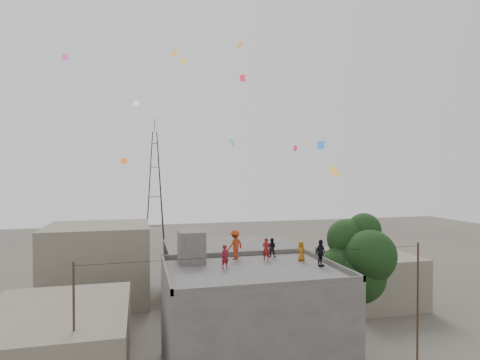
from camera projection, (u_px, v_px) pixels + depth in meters
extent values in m
cube|color=#484543|center=(252.00, 322.00, 23.43)|extent=(10.00, 8.00, 6.00)
cube|color=#504D4B|center=(252.00, 270.00, 23.37)|extent=(10.00, 8.00, 0.10)
cube|color=#484543|center=(236.00, 254.00, 27.17)|extent=(10.00, 0.15, 0.30)
cube|color=#484543|center=(274.00, 285.00, 19.56)|extent=(10.00, 0.15, 0.30)
cube|color=#484543|center=(329.00, 262.00, 24.57)|extent=(0.15, 8.00, 0.30)
cube|color=#484543|center=(166.00, 272.00, 22.16)|extent=(0.15, 8.00, 0.30)
cube|color=#484543|center=(191.00, 247.00, 25.09)|extent=(1.60, 1.80, 2.00)
cube|color=#6A6354|center=(56.00, 345.00, 22.68)|extent=(8.00, 10.00, 4.00)
cube|color=#484543|center=(231.00, 271.00, 37.49)|extent=(12.00, 9.00, 5.00)
cube|color=#6A6354|center=(98.00, 263.00, 36.47)|extent=(9.00, 8.00, 7.00)
cube|color=#6A6354|center=(369.00, 277.00, 36.57)|extent=(7.00, 8.00, 4.40)
cylinder|color=black|center=(358.00, 325.00, 25.69)|extent=(0.44, 0.44, 4.00)
cylinder|color=black|center=(359.00, 299.00, 25.80)|extent=(0.64, 0.91, 2.14)
sphere|color=black|center=(358.00, 275.00, 25.64)|extent=(3.60, 3.60, 3.60)
sphere|color=black|center=(370.00, 261.00, 26.18)|extent=(3.00, 3.00, 3.00)
sphere|color=black|center=(341.00, 268.00, 25.89)|extent=(2.80, 2.80, 2.80)
sphere|color=black|center=(370.00, 255.00, 24.93)|extent=(3.20, 3.20, 3.20)
sphere|color=black|center=(347.00, 239.00, 26.40)|extent=(2.60, 2.60, 2.60)
sphere|color=black|center=(364.00, 230.00, 26.36)|extent=(2.20, 2.20, 2.20)
cylinder|color=black|center=(74.00, 337.00, 19.63)|extent=(0.12, 0.12, 7.40)
cylinder|color=black|center=(418.00, 301.00, 25.02)|extent=(0.12, 0.12, 7.40)
cylinder|color=black|center=(267.00, 255.00, 22.26)|extent=(20.00, 0.52, 0.02)
cylinder|color=black|center=(149.00, 191.00, 60.07)|extent=(1.27, 1.27, 18.01)
cylinder|color=black|center=(161.00, 191.00, 60.49)|extent=(1.27, 1.27, 18.01)
cylinder|color=black|center=(160.00, 190.00, 62.14)|extent=(1.27, 1.27, 18.01)
cylinder|color=black|center=(149.00, 191.00, 61.72)|extent=(1.27, 1.27, 18.01)
cube|color=black|center=(155.00, 226.00, 61.20)|extent=(2.36, 0.08, 0.08)
cube|color=black|center=(155.00, 226.00, 61.20)|extent=(0.08, 2.36, 0.08)
cube|color=black|center=(155.00, 197.00, 61.12)|extent=(1.81, 0.08, 0.08)
cube|color=black|center=(155.00, 197.00, 61.12)|extent=(0.08, 1.81, 0.08)
cube|color=black|center=(155.00, 167.00, 61.04)|extent=(1.26, 0.08, 0.08)
cube|color=black|center=(155.00, 167.00, 61.04)|extent=(0.08, 1.26, 0.08)
cube|color=black|center=(155.00, 144.00, 60.97)|extent=(0.82, 0.08, 0.08)
cube|color=black|center=(155.00, 144.00, 60.97)|extent=(0.08, 0.82, 0.08)
cylinder|color=black|center=(155.00, 125.00, 60.92)|extent=(0.08, 0.08, 2.00)
imported|color=maroon|center=(266.00, 249.00, 25.77)|extent=(0.63, 0.54, 1.45)
imported|color=#A45F12|center=(301.00, 251.00, 25.64)|extent=(0.72, 0.71, 1.25)
imported|color=black|center=(272.00, 247.00, 26.88)|extent=(0.76, 0.71, 1.26)
imported|color=black|center=(320.00, 253.00, 24.11)|extent=(1.02, 0.82, 1.63)
imported|color=#A33112|center=(235.00, 245.00, 26.12)|extent=(1.43, 1.27, 1.93)
imported|color=maroon|center=(225.00, 257.00, 23.56)|extent=(0.60, 0.49, 1.41)
plane|color=orange|center=(124.00, 161.00, 27.61)|extent=(0.45, 0.28, 0.36)
plane|color=#EE254A|center=(243.00, 78.00, 30.96)|extent=(0.41, 0.46, 0.48)
plane|color=yellow|center=(183.00, 61.00, 36.69)|extent=(0.48, 0.44, 0.38)
plane|color=blue|center=(321.00, 145.00, 29.53)|extent=(0.39, 0.51, 0.57)
plane|color=white|center=(136.00, 103.00, 29.46)|extent=(0.49, 0.35, 0.41)
plane|color=orange|center=(240.00, 45.00, 35.24)|extent=(0.30, 0.37, 0.40)
plane|color=green|center=(232.00, 143.00, 26.32)|extent=(0.24, 0.52, 0.46)
plane|color=#C62E43|center=(295.00, 148.00, 33.66)|extent=(0.46, 0.32, 0.45)
plane|color=orange|center=(174.00, 53.00, 22.12)|extent=(0.46, 0.50, 0.36)
plane|color=#529EF7|center=(208.00, 56.00, 38.67)|extent=(0.14, 0.39, 0.37)
plane|color=#FF50C4|center=(65.00, 57.00, 27.65)|extent=(0.45, 0.29, 0.36)
plane|color=gold|center=(335.00, 171.00, 23.80)|extent=(0.74, 0.57, 0.57)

